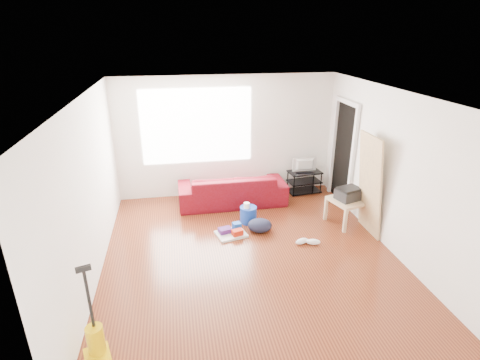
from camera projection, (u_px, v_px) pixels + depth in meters
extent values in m
cube|color=#471C11|center=(250.00, 255.00, 5.91)|extent=(4.50, 5.00, 0.01)
cube|color=silver|center=(252.00, 95.00, 4.97)|extent=(4.50, 5.00, 0.01)
cube|color=white|center=(226.00, 137.00, 7.72)|extent=(4.50, 0.01, 2.50)
cube|color=white|center=(311.00, 293.00, 3.16)|extent=(4.50, 0.01, 2.50)
cube|color=white|center=(89.00, 193.00, 5.07)|extent=(0.01, 5.00, 2.50)
cube|color=white|center=(393.00, 172.00, 5.81)|extent=(0.01, 5.00, 2.50)
cube|color=white|center=(197.00, 126.00, 7.51)|extent=(2.20, 0.01, 1.50)
cube|color=silver|center=(352.00, 162.00, 7.03)|extent=(0.06, 0.08, 2.00)
cube|color=silver|center=(333.00, 148.00, 7.85)|extent=(0.06, 0.08, 2.00)
cube|color=silver|center=(348.00, 102.00, 7.05)|extent=(0.06, 0.98, 0.08)
cube|color=black|center=(344.00, 154.00, 7.45)|extent=(0.01, 0.86, 1.98)
imported|color=#580209|center=(232.00, 203.00, 7.69)|extent=(2.15, 0.84, 0.63)
cube|color=black|center=(303.00, 191.00, 8.19)|extent=(0.73, 0.47, 0.02)
cube|color=black|center=(304.00, 181.00, 8.11)|extent=(0.73, 0.47, 0.02)
cube|color=black|center=(305.00, 172.00, 8.03)|extent=(0.73, 0.47, 0.02)
cylinder|color=black|center=(294.00, 186.00, 7.88)|extent=(0.02, 0.02, 0.48)
cylinder|color=black|center=(288.00, 181.00, 8.18)|extent=(0.02, 0.02, 0.48)
cylinder|color=black|center=(321.00, 183.00, 8.05)|extent=(0.02, 0.02, 0.48)
cylinder|color=black|center=(314.00, 178.00, 8.35)|extent=(0.02, 0.02, 0.48)
imported|color=black|center=(305.00, 165.00, 7.97)|extent=(0.52, 0.07, 0.30)
cube|color=tan|center=(348.00, 200.00, 6.74)|extent=(0.72, 0.72, 0.05)
cube|color=tan|center=(345.00, 221.00, 6.50)|extent=(0.05, 0.05, 0.42)
cube|color=tan|center=(326.00, 209.00, 6.94)|extent=(0.05, 0.05, 0.42)
cube|color=tan|center=(368.00, 215.00, 6.72)|extent=(0.05, 0.05, 0.42)
cube|color=tan|center=(348.00, 204.00, 7.16)|extent=(0.05, 0.05, 0.42)
cube|color=black|center=(349.00, 194.00, 6.69)|extent=(0.50, 0.44, 0.18)
cube|color=black|center=(349.00, 189.00, 6.65)|extent=(0.45, 0.39, 0.04)
cylinder|color=#163CA9|center=(248.00, 222.00, 6.93)|extent=(0.39, 0.39, 0.31)
cylinder|color=white|center=(247.00, 213.00, 6.82)|extent=(0.11, 0.11, 0.10)
cube|color=silver|center=(231.00, 234.00, 6.48)|extent=(0.57, 0.50, 0.04)
cube|color=#B1200C|center=(237.00, 232.00, 6.39)|extent=(0.20, 0.16, 0.10)
cube|color=#431862|center=(225.00, 230.00, 6.48)|extent=(0.25, 0.21, 0.08)
cube|color=#1346AF|center=(237.00, 226.00, 6.55)|extent=(0.16, 0.15, 0.14)
ellipsoid|color=black|center=(260.00, 231.00, 6.61)|extent=(0.49, 0.43, 0.23)
ellipsoid|color=white|center=(302.00, 241.00, 6.20)|extent=(0.26, 0.17, 0.10)
ellipsoid|color=white|center=(313.00, 242.00, 6.19)|extent=(0.26, 0.17, 0.10)
cube|color=#E0B203|center=(98.00, 360.00, 3.94)|extent=(0.33, 0.35, 0.16)
cylinder|color=#E0B203|center=(96.00, 339.00, 3.89)|extent=(0.18, 0.18, 0.32)
cylinder|color=black|center=(89.00, 299.00, 3.73)|extent=(0.03, 0.03, 0.68)
cube|color=black|center=(83.00, 269.00, 3.59)|extent=(0.15, 0.08, 0.05)
cube|color=#9D7C5E|center=(364.00, 231.00, 6.61)|extent=(0.22, 0.70, 1.75)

